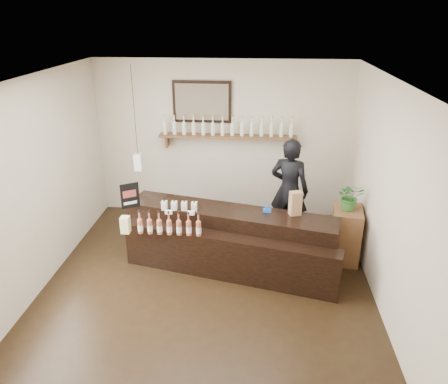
% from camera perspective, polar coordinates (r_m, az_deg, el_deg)
% --- Properties ---
extents(ground, '(5.00, 5.00, 0.00)m').
position_cam_1_polar(ground, '(6.17, -2.26, -12.37)').
color(ground, black).
rests_on(ground, ground).
extents(room_shell, '(5.00, 5.00, 5.00)m').
position_cam_1_polar(room_shell, '(5.38, -2.54, 2.66)').
color(room_shell, beige).
rests_on(room_shell, ground).
extents(back_wall_decor, '(2.66, 0.96, 1.69)m').
position_cam_1_polar(back_wall_decor, '(7.64, -1.35, 9.12)').
color(back_wall_decor, brown).
rests_on(back_wall_decor, ground).
extents(counter, '(3.14, 1.55, 1.02)m').
position_cam_1_polar(counter, '(6.42, 0.67, -6.51)').
color(counter, black).
rests_on(counter, ground).
extents(promo_sign, '(0.24, 0.16, 0.38)m').
position_cam_1_polar(promo_sign, '(6.46, -12.18, -0.48)').
color(promo_sign, black).
rests_on(promo_sign, counter).
extents(paper_bag, '(0.19, 0.16, 0.35)m').
position_cam_1_polar(paper_bag, '(6.19, 9.30, -1.47)').
color(paper_bag, '#9D6F4C').
rests_on(paper_bag, counter).
extents(tape_dispenser, '(0.12, 0.06, 0.10)m').
position_cam_1_polar(tape_dispenser, '(6.27, 5.65, -2.31)').
color(tape_dispenser, blue).
rests_on(tape_dispenser, counter).
extents(side_cabinet, '(0.49, 0.63, 0.84)m').
position_cam_1_polar(side_cabinet, '(6.85, 15.60, -5.37)').
color(side_cabinet, brown).
rests_on(side_cabinet, ground).
extents(potted_plant, '(0.40, 0.36, 0.41)m').
position_cam_1_polar(potted_plant, '(6.59, 16.17, -0.56)').
color(potted_plant, '#316D2B').
rests_on(potted_plant, side_cabinet).
extents(shopkeeper, '(0.82, 0.68, 1.95)m').
position_cam_1_polar(shopkeeper, '(7.06, 8.57, 1.09)').
color(shopkeeper, black).
rests_on(shopkeeper, ground).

